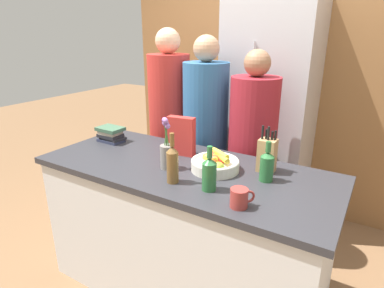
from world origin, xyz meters
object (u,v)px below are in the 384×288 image
Objects in this scene: person_in_blue at (205,132)px; person_in_red_tee at (252,147)px; flower_vase at (167,150)px; person_at_sink at (170,121)px; refrigerator at (268,116)px; fruit_bowl at (215,163)px; bottle_oil at (172,163)px; coffee_mug at (240,198)px; knife_block at (267,155)px; cereal_box at (181,136)px; book_stack at (111,134)px; bottle_wine at (267,165)px; bottle_vinegar at (209,173)px.

person_in_red_tee is (0.41, -0.01, -0.06)m from person_in_blue.
person_at_sink is at bearing 123.89° from flower_vase.
flower_vase is (-0.20, -1.31, 0.04)m from refrigerator.
bottle_oil reaches higher than fruit_bowl.
coffee_mug is at bearing -31.78° from person_in_blue.
person_in_blue is at bearing 127.26° from coffee_mug.
person_at_sink is at bearing 165.46° from person_in_red_tee.
fruit_bowl is 0.31m from knife_block.
person_in_blue is (-0.33, -0.59, -0.05)m from refrigerator.
flower_vase is at bearing -98.84° from refrigerator.
fruit_bowl is 1.04× the size of knife_block.
knife_block is 0.59m from cereal_box.
bottle_oil is at bearing -22.75° from book_stack.
person_at_sink is at bearing -162.88° from person_in_blue.
cereal_box reaches higher than fruit_bowl.
bottle_wine is (0.04, -0.13, -0.01)m from knife_block.
bottle_oil reaches higher than knife_block.
bottle_oil is 0.16× the size of person_at_sink.
person_at_sink reaches higher than book_stack.
person_in_red_tee is at bearing -82.36° from refrigerator.
flower_vase reaches higher than bottle_oil.
flower_vase reaches higher than cereal_box.
fruit_bowl is 0.35m from cereal_box.
cereal_box is 2.50× the size of coffee_mug.
knife_block is at bearing 93.73° from coffee_mug.
coffee_mug is at bearing -92.08° from bottle_wine.
person_in_blue is (-0.70, 0.92, -0.02)m from coffee_mug.
bottle_vinegar is (1.03, -0.32, 0.04)m from book_stack.
person_at_sink reaches higher than bottle_vinegar.
bottle_oil is at bearing -92.49° from refrigerator.
bottle_oil is at bearing -111.81° from person_in_red_tee.
flower_vase reaches higher than bottle_vinegar.
fruit_bowl is at bearing 132.55° from coffee_mug.
refrigerator is at bearing 51.72° from book_stack.
cereal_box is 0.64m from bottle_wine.
bottle_oil is 0.22m from bottle_vinegar.
refrigerator is 9.55× the size of book_stack.
book_stack is 0.91× the size of bottle_wine.
bottle_wine is at bearing -71.83° from refrigerator.
flower_vase is at bearing -16.54° from book_stack.
coffee_mug is at bearing -55.99° from person_at_sink.
person_in_blue is (0.54, 0.52, -0.03)m from book_stack.
bottle_wine reaches higher than fruit_bowl.
cereal_box is (-0.05, 0.25, 0.01)m from flower_vase.
person_in_blue is (0.37, -0.02, -0.03)m from person_at_sink.
bottle_oil is 0.88m from person_in_red_tee.
flower_vase is (-0.54, -0.28, 0.01)m from knife_block.
flower_vase is 0.20m from bottle_oil.
bottle_oil is at bearing -45.12° from flower_vase.
coffee_mug is 1.42m from person_at_sink.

